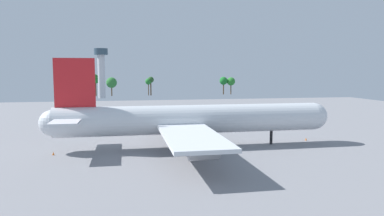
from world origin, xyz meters
name	(u,v)px	position (x,y,z in m)	size (l,w,h in m)	color
ground_plane	(192,147)	(0.00, 0.00, 0.00)	(271.76, 271.76, 0.00)	gray
cargo_airplane	(191,120)	(-0.22, 0.00, 6.56)	(67.94, 59.18, 20.70)	silver
catering_truck	(223,122)	(16.40, 30.84, 1.03)	(5.00, 3.02, 1.95)	#B21E19
safety_cone_nose	(306,139)	(30.57, 2.67, 0.33)	(0.46, 0.46, 0.66)	orange
safety_cone_tail	(53,153)	(-30.57, -2.02, 0.35)	(0.49, 0.49, 0.69)	orange
control_tower	(101,68)	(-30.13, 158.40, 19.69)	(8.82, 8.82, 32.35)	silver
tree_line_backdrop	(148,81)	(1.03, 178.45, 10.49)	(107.17, 7.59, 15.70)	#51381E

